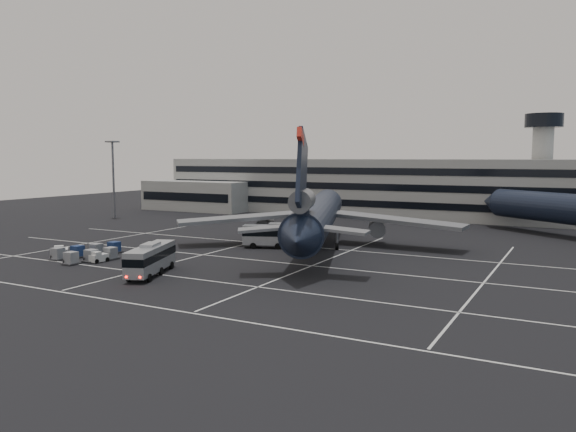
% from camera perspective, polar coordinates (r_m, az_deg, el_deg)
% --- Properties ---
extents(ground, '(260.00, 260.00, 0.00)m').
position_cam_1_polar(ground, '(78.01, -6.84, -4.75)').
color(ground, black).
rests_on(ground, ground).
extents(lane_markings, '(90.00, 55.62, 0.01)m').
position_cam_1_polar(lane_markings, '(78.07, -5.97, -4.72)').
color(lane_markings, silver).
rests_on(lane_markings, ground).
extents(terminal, '(125.00, 26.00, 24.00)m').
position_cam_1_polar(terminal, '(142.12, 8.75, 2.88)').
color(terminal, gray).
rests_on(terminal, ground).
extents(hills, '(352.00, 180.00, 44.00)m').
position_cam_1_polar(hills, '(235.75, 21.54, -0.89)').
color(hills, '#38332B').
rests_on(hills, ground).
extents(lightpole_left, '(2.40, 2.40, 18.28)m').
position_cam_1_polar(lightpole_left, '(139.15, -17.34, 4.63)').
color(lightpole_left, slate).
rests_on(lightpole_left, ground).
extents(trijet_main, '(44.55, 55.76, 18.08)m').
position_cam_1_polar(trijet_main, '(89.53, 3.03, 0.07)').
color(trijet_main, black).
rests_on(trijet_main, ground).
extents(bus_near, '(6.39, 11.39, 3.95)m').
position_cam_1_polar(bus_near, '(71.34, -13.76, -4.12)').
color(bus_near, gray).
rests_on(bus_near, ground).
extents(bus_far, '(11.59, 6.71, 4.04)m').
position_cam_1_polar(bus_far, '(89.55, -0.93, -1.88)').
color(bus_far, gray).
rests_on(bus_far, ground).
extents(tug_a, '(1.67, 2.54, 1.55)m').
position_cam_1_polar(tug_a, '(82.07, -18.70, -4.00)').
color(tug_a, silver).
rests_on(tug_a, ground).
extents(tug_b, '(2.77, 2.73, 1.57)m').
position_cam_1_polar(tug_b, '(88.82, -21.88, -3.37)').
color(tug_b, silver).
rests_on(tug_b, ground).
extents(uld_cluster, '(8.64, 12.04, 1.73)m').
position_cam_1_polar(uld_cluster, '(85.37, -19.58, -3.54)').
color(uld_cluster, '#2D2D30').
rests_on(uld_cluster, ground).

